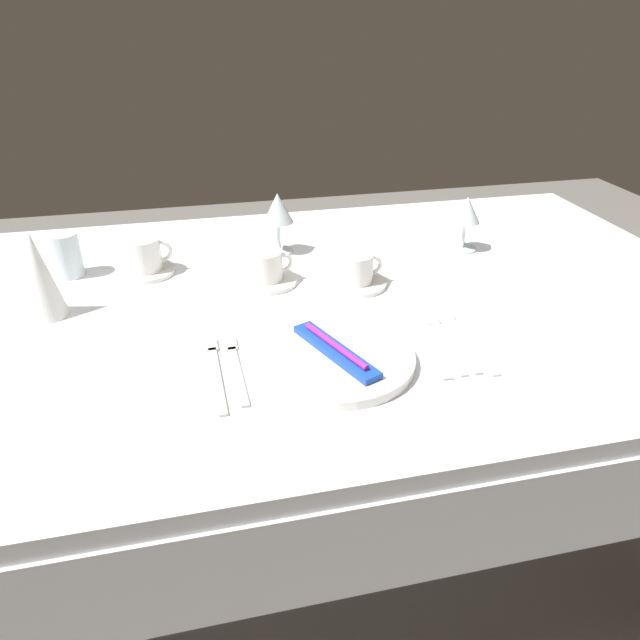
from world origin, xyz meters
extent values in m
plane|color=slate|center=(0.00, 0.00, 0.00)|extent=(6.00, 6.00, 0.00)
cube|color=white|center=(0.00, 0.00, 0.72)|extent=(1.80, 1.10, 0.04)
cube|color=white|center=(0.00, -0.55, 0.61)|extent=(1.80, 0.01, 0.18)
cube|color=white|center=(0.00, 0.55, 0.61)|extent=(1.80, 0.01, 0.18)
cylinder|color=brown|center=(-0.80, 0.45, 0.35)|extent=(0.07, 0.07, 0.70)
cylinder|color=brown|center=(0.80, 0.45, 0.35)|extent=(0.07, 0.07, 0.70)
cylinder|color=white|center=(-0.03, -0.26, 0.75)|extent=(0.28, 0.28, 0.02)
cube|color=blue|center=(-0.03, -0.26, 0.76)|extent=(0.11, 0.21, 0.01)
cylinder|color=#CC268C|center=(-0.03, -0.26, 0.78)|extent=(0.07, 0.16, 0.01)
cube|color=beige|center=(-0.19, -0.27, 0.74)|extent=(0.02, 0.18, 0.00)
cube|color=beige|center=(-0.20, -0.16, 0.74)|extent=(0.02, 0.04, 0.00)
cube|color=beige|center=(-0.23, -0.27, 0.74)|extent=(0.02, 0.20, 0.00)
cube|color=beige|center=(-0.23, -0.16, 0.74)|extent=(0.02, 0.04, 0.00)
cube|color=beige|center=(0.14, -0.26, 0.74)|extent=(0.02, 0.18, 0.00)
cube|color=beige|center=(0.14, -0.16, 0.74)|extent=(0.02, 0.06, 0.00)
cube|color=beige|center=(0.17, -0.25, 0.74)|extent=(0.02, 0.20, 0.00)
ellipsoid|color=beige|center=(0.17, -0.14, 0.74)|extent=(0.03, 0.04, 0.01)
cube|color=beige|center=(0.20, -0.26, 0.74)|extent=(0.02, 0.18, 0.00)
ellipsoid|color=beige|center=(0.20, -0.16, 0.74)|extent=(0.03, 0.04, 0.01)
cube|color=beige|center=(0.23, -0.26, 0.74)|extent=(0.02, 0.20, 0.00)
ellipsoid|color=beige|center=(0.23, -0.15, 0.74)|extent=(0.03, 0.04, 0.01)
cylinder|color=white|center=(-0.36, 0.20, 0.74)|extent=(0.13, 0.13, 0.01)
cylinder|color=white|center=(-0.36, 0.20, 0.79)|extent=(0.08, 0.08, 0.07)
torus|color=white|center=(-0.32, 0.20, 0.79)|extent=(0.05, 0.01, 0.05)
cylinder|color=white|center=(0.09, 0.03, 0.74)|extent=(0.14, 0.14, 0.01)
cylinder|color=white|center=(0.09, 0.03, 0.78)|extent=(0.08, 0.08, 0.06)
torus|color=white|center=(0.13, 0.03, 0.78)|extent=(0.04, 0.01, 0.04)
cylinder|color=white|center=(-0.10, 0.09, 0.74)|extent=(0.14, 0.14, 0.01)
cylinder|color=white|center=(-0.10, 0.09, 0.78)|extent=(0.08, 0.08, 0.06)
torus|color=white|center=(-0.06, 0.09, 0.79)|extent=(0.05, 0.01, 0.05)
cylinder|color=silver|center=(0.41, 0.17, 0.74)|extent=(0.07, 0.07, 0.01)
cylinder|color=silver|center=(0.41, 0.17, 0.78)|extent=(0.01, 0.01, 0.07)
cone|color=silver|center=(0.41, 0.17, 0.84)|extent=(0.07, 0.07, 0.06)
cylinder|color=silver|center=(-0.04, 0.25, 0.74)|extent=(0.07, 0.07, 0.01)
cylinder|color=silver|center=(-0.04, 0.25, 0.78)|extent=(0.01, 0.01, 0.07)
cone|color=silver|center=(-0.04, 0.25, 0.85)|extent=(0.07, 0.07, 0.07)
cylinder|color=silver|center=(-0.53, 0.22, 0.79)|extent=(0.06, 0.06, 0.10)
cylinder|color=#C68C1E|center=(-0.53, 0.22, 0.77)|extent=(0.06, 0.06, 0.05)
cone|color=white|center=(-0.54, 0.03, 0.83)|extent=(0.08, 0.08, 0.18)
camera|label=1|loc=(-0.24, -1.08, 1.30)|focal=32.83mm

